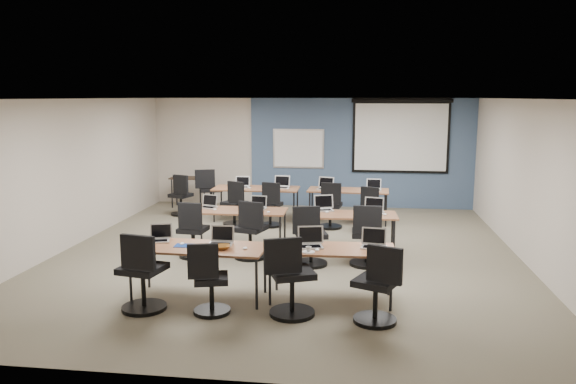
# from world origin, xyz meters

# --- Properties ---
(floor) EXTENTS (8.00, 9.00, 0.02)m
(floor) POSITION_xyz_m (0.00, 0.00, 0.00)
(floor) COLOR #6B6354
(floor) RESTS_ON ground
(ceiling) EXTENTS (8.00, 9.00, 0.02)m
(ceiling) POSITION_xyz_m (0.00, 0.00, 2.70)
(ceiling) COLOR white
(ceiling) RESTS_ON ground
(wall_back) EXTENTS (8.00, 0.04, 2.70)m
(wall_back) POSITION_xyz_m (0.00, 4.50, 1.35)
(wall_back) COLOR beige
(wall_back) RESTS_ON ground
(wall_front) EXTENTS (8.00, 0.04, 2.70)m
(wall_front) POSITION_xyz_m (0.00, -4.50, 1.35)
(wall_front) COLOR beige
(wall_front) RESTS_ON ground
(wall_left) EXTENTS (0.04, 9.00, 2.70)m
(wall_left) POSITION_xyz_m (-4.00, 0.00, 1.35)
(wall_left) COLOR beige
(wall_left) RESTS_ON ground
(wall_right) EXTENTS (0.04, 9.00, 2.70)m
(wall_right) POSITION_xyz_m (4.00, 0.00, 1.35)
(wall_right) COLOR beige
(wall_right) RESTS_ON ground
(blue_accent_panel) EXTENTS (5.50, 0.04, 2.70)m
(blue_accent_panel) POSITION_xyz_m (1.25, 4.47, 1.35)
(blue_accent_panel) COLOR #3D5977
(blue_accent_panel) RESTS_ON wall_back
(whiteboard) EXTENTS (1.28, 0.03, 0.98)m
(whiteboard) POSITION_xyz_m (-0.30, 4.43, 1.45)
(whiteboard) COLOR silver
(whiteboard) RESTS_ON wall_back
(projector_screen) EXTENTS (2.40, 0.10, 1.82)m
(projector_screen) POSITION_xyz_m (2.20, 4.41, 1.89)
(projector_screen) COLOR black
(projector_screen) RESTS_ON wall_back
(training_table_front_left) EXTENTS (1.83, 0.76, 0.73)m
(training_table_front_left) POSITION_xyz_m (-0.90, -2.31, 0.69)
(training_table_front_left) COLOR #9E7643
(training_table_front_left) RESTS_ON floor
(training_table_front_right) EXTENTS (1.70, 0.71, 0.73)m
(training_table_front_right) POSITION_xyz_m (0.89, -2.16, 0.68)
(training_table_front_right) COLOR olive
(training_table_front_right) RESTS_ON floor
(training_table_mid_left) EXTENTS (1.70, 0.71, 0.73)m
(training_table_mid_left) POSITION_xyz_m (-0.89, 0.19, 0.68)
(training_table_mid_left) COLOR olive
(training_table_mid_left) RESTS_ON floor
(training_table_mid_right) EXTENTS (1.70, 0.71, 0.73)m
(training_table_mid_right) POSITION_xyz_m (1.05, 0.09, 0.68)
(training_table_mid_right) COLOR brown
(training_table_mid_right) RESTS_ON floor
(training_table_back_left) EXTENTS (1.90, 0.79, 0.73)m
(training_table_back_left) POSITION_xyz_m (-1.05, 2.65, 0.69)
(training_table_back_left) COLOR #9B663D
(training_table_back_left) RESTS_ON floor
(training_table_back_right) EXTENTS (1.75, 0.73, 0.73)m
(training_table_back_right) POSITION_xyz_m (1.00, 2.67, 0.68)
(training_table_back_right) COLOR brown
(training_table_back_right) RESTS_ON floor
(laptop_0) EXTENTS (0.30, 0.26, 0.23)m
(laptop_0) POSITION_xyz_m (-1.53, -2.10, 0.79)
(laptop_0) COLOR silver
(laptop_0) RESTS_ON training_table_front_left
(mouse_0) EXTENTS (0.08, 0.11, 0.03)m
(mouse_0) POSITION_xyz_m (-1.15, -2.25, 0.74)
(mouse_0) COLOR white
(mouse_0) RESTS_ON training_table_front_left
(task_chair_0) EXTENTS (0.58, 0.58, 1.05)m
(task_chair_0) POSITION_xyz_m (-1.49, -2.88, 0.44)
(task_chair_0) COLOR black
(task_chair_0) RESTS_ON floor
(laptop_1) EXTENTS (0.32, 0.27, 0.25)m
(laptop_1) POSITION_xyz_m (-0.63, -2.16, 0.79)
(laptop_1) COLOR #9D9EAA
(laptop_1) RESTS_ON training_table_front_left
(mouse_1) EXTENTS (0.08, 0.11, 0.03)m
(mouse_1) POSITION_xyz_m (-0.25, -2.36, 0.74)
(mouse_1) COLOR white
(mouse_1) RESTS_ON training_table_front_left
(task_chair_1) EXTENTS (0.48, 0.47, 0.96)m
(task_chair_1) POSITION_xyz_m (-0.60, -2.88, 0.39)
(task_chair_1) COLOR black
(task_chair_1) RESTS_ON floor
(laptop_2) EXTENTS (0.35, 0.30, 0.27)m
(laptop_2) POSITION_xyz_m (0.60, -2.12, 0.80)
(laptop_2) COLOR silver
(laptop_2) RESTS_ON training_table_front_right
(mouse_2) EXTENTS (0.07, 0.10, 0.03)m
(mouse_2) POSITION_xyz_m (0.71, -2.32, 0.74)
(mouse_2) COLOR white
(mouse_2) RESTS_ON training_table_front_right
(task_chair_2) EXTENTS (0.61, 0.58, 1.05)m
(task_chair_2) POSITION_xyz_m (0.41, -2.81, 0.44)
(task_chair_2) COLOR black
(task_chair_2) RESTS_ON floor
(laptop_3) EXTENTS (0.33, 0.28, 0.25)m
(laptop_3) POSITION_xyz_m (1.46, -2.05, 0.79)
(laptop_3) COLOR #B8B8C4
(laptop_3) RESTS_ON training_table_front_right
(mouse_3) EXTENTS (0.06, 0.10, 0.03)m
(mouse_3) POSITION_xyz_m (1.61, -2.29, 0.74)
(mouse_3) COLOR white
(mouse_3) RESTS_ON training_table_front_right
(task_chair_3) EXTENTS (0.57, 0.54, 1.01)m
(task_chair_3) POSITION_xyz_m (1.50, -2.90, 0.42)
(task_chair_3) COLOR black
(task_chair_3) RESTS_ON floor
(laptop_4) EXTENTS (0.30, 0.26, 0.23)m
(laptop_4) POSITION_xyz_m (-1.49, 0.33, 0.79)
(laptop_4) COLOR #B9B9B9
(laptop_4) RESTS_ON training_table_mid_left
(mouse_4) EXTENTS (0.06, 0.09, 0.03)m
(mouse_4) POSITION_xyz_m (-1.31, 0.11, 0.74)
(mouse_4) COLOR white
(mouse_4) RESTS_ON training_table_mid_left
(task_chair_4) EXTENTS (0.51, 0.51, 0.99)m
(task_chair_4) POSITION_xyz_m (-1.57, -0.44, 0.41)
(task_chair_4) COLOR black
(task_chair_4) RESTS_ON floor
(laptop_5) EXTENTS (0.30, 0.25, 0.23)m
(laptop_5) POSITION_xyz_m (-0.58, 0.35, 0.79)
(laptop_5) COLOR silver
(laptop_5) RESTS_ON training_table_mid_left
(mouse_5) EXTENTS (0.08, 0.10, 0.03)m
(mouse_5) POSITION_xyz_m (-0.33, 0.03, 0.74)
(mouse_5) COLOR white
(mouse_5) RESTS_ON training_table_mid_left
(task_chair_5) EXTENTS (0.55, 0.55, 1.02)m
(task_chair_5) POSITION_xyz_m (-0.58, -0.38, 0.42)
(task_chair_5) COLOR black
(task_chair_5) RESTS_ON floor
(laptop_6) EXTENTS (0.35, 0.30, 0.26)m
(laptop_6) POSITION_xyz_m (0.61, 0.36, 0.80)
(laptop_6) COLOR silver
(laptop_6) RESTS_ON training_table_mid_right
(mouse_6) EXTENTS (0.09, 0.11, 0.04)m
(mouse_6) POSITION_xyz_m (0.69, 0.16, 0.74)
(mouse_6) COLOR white
(mouse_6) RESTS_ON training_table_mid_right
(task_chair_6) EXTENTS (0.55, 0.54, 1.02)m
(task_chair_6) POSITION_xyz_m (0.46, -0.64, 0.42)
(task_chair_6) COLOR black
(task_chair_6) RESTS_ON floor
(laptop_7) EXTENTS (0.34, 0.29, 0.26)m
(laptop_7) POSITION_xyz_m (1.51, 0.28, 0.79)
(laptop_7) COLOR #B4B4BA
(laptop_7) RESTS_ON training_table_mid_right
(mouse_7) EXTENTS (0.07, 0.11, 0.04)m
(mouse_7) POSITION_xyz_m (1.69, 0.08, 0.74)
(mouse_7) COLOR white
(mouse_7) RESTS_ON training_table_mid_right
(task_chair_7) EXTENTS (0.56, 0.56, 1.04)m
(task_chair_7) POSITION_xyz_m (1.39, -0.53, 0.43)
(task_chair_7) COLOR black
(task_chair_7) RESTS_ON floor
(laptop_8) EXTENTS (0.32, 0.27, 0.24)m
(laptop_8) POSITION_xyz_m (-1.37, 2.68, 0.79)
(laptop_8) COLOR #AEAEB3
(laptop_8) RESTS_ON training_table_back_left
(mouse_8) EXTENTS (0.08, 0.11, 0.03)m
(mouse_8) POSITION_xyz_m (-1.17, 2.55, 0.74)
(mouse_8) COLOR white
(mouse_8) RESTS_ON training_table_back_left
(task_chair_8) EXTENTS (0.53, 0.49, 0.98)m
(task_chair_8) POSITION_xyz_m (-1.40, 2.05, 0.40)
(task_chair_8) COLOR black
(task_chair_8) RESTS_ON floor
(laptop_9) EXTENTS (0.35, 0.30, 0.26)m
(laptop_9) POSITION_xyz_m (-0.48, 2.74, 0.80)
(laptop_9) COLOR #B8B7C2
(laptop_9) RESTS_ON training_table_back_left
(mouse_9) EXTENTS (0.08, 0.11, 0.03)m
(mouse_9) POSITION_xyz_m (-0.32, 2.56, 0.74)
(mouse_9) COLOR white
(mouse_9) RESTS_ON training_table_back_left
(task_chair_9) EXTENTS (0.50, 0.49, 0.97)m
(task_chair_9) POSITION_xyz_m (-0.62, 2.03, 0.40)
(task_chair_9) COLOR black
(task_chair_9) RESTS_ON floor
(laptop_10) EXTENTS (0.35, 0.30, 0.26)m
(laptop_10) POSITION_xyz_m (0.51, 2.65, 0.80)
(laptop_10) COLOR silver
(laptop_10) RESTS_ON training_table_back_right
(mouse_10) EXTENTS (0.06, 0.10, 0.03)m
(mouse_10) POSITION_xyz_m (0.83, 2.51, 0.74)
(mouse_10) COLOR white
(mouse_10) RESTS_ON training_table_back_right
(task_chair_10) EXTENTS (0.51, 0.51, 0.99)m
(task_chair_10) POSITION_xyz_m (0.65, 2.04, 0.41)
(task_chair_10) COLOR black
(task_chair_10) RESTS_ON floor
(laptop_11) EXTENTS (0.31, 0.27, 0.24)m
(laptop_11) POSITION_xyz_m (1.55, 2.68, 0.79)
(laptop_11) COLOR #AEAFB4
(laptop_11) RESTS_ON training_table_back_right
(mouse_11) EXTENTS (0.08, 0.11, 0.04)m
(mouse_11) POSITION_xyz_m (1.64, 2.58, 0.74)
(mouse_11) COLOR white
(mouse_11) RESTS_ON training_table_back_right
(task_chair_11) EXTENTS (0.48, 0.46, 0.95)m
(task_chair_11) POSITION_xyz_m (1.40, 1.86, 0.39)
(task_chair_11) COLOR black
(task_chair_11) RESTS_ON floor
(blue_mousepad) EXTENTS (0.26, 0.22, 0.01)m
(blue_mousepad) POSITION_xyz_m (-1.11, -2.31, 0.73)
(blue_mousepad) COLOR navy
(blue_mousepad) RESTS_ON training_table_front_left
(snack_bowl) EXTENTS (0.26, 0.26, 0.05)m
(snack_bowl) POSITION_xyz_m (-0.55, -2.41, 0.76)
(snack_bowl) COLOR brown
(snack_bowl) RESTS_ON training_table_front_left
(snack_plate) EXTENTS (0.18, 0.18, 0.01)m
(snack_plate) POSITION_xyz_m (0.61, -2.42, 0.74)
(snack_plate) COLOR white
(snack_plate) RESTS_ON training_table_front_right
(coffee_cup) EXTENTS (0.08, 0.08, 0.05)m
(coffee_cup) POSITION_xyz_m (0.61, -2.43, 0.77)
(coffee_cup) COLOR white
(coffee_cup) RESTS_ON snack_plate
(utility_table) EXTENTS (0.84, 0.47, 0.75)m
(utility_table) POSITION_xyz_m (-3.02, 3.92, 0.65)
(utility_table) COLOR #302313
(utility_table) RESTS_ON floor
(spare_chair_a) EXTENTS (0.60, 0.57, 1.05)m
(spare_chair_a) POSITION_xyz_m (-2.31, 3.35, 0.44)
(spare_chair_a) COLOR black
(spare_chair_a) RESTS_ON floor
(spare_chair_b) EXTENTS (0.51, 0.49, 0.97)m
(spare_chair_b) POSITION_xyz_m (-2.87, 2.89, 0.40)
(spare_chair_b) COLOR black
(spare_chair_b) RESTS_ON floor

